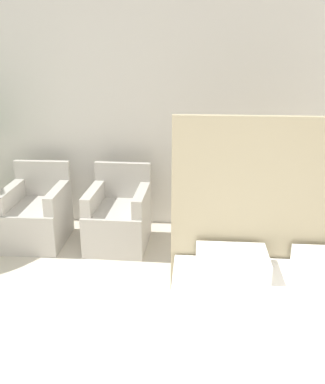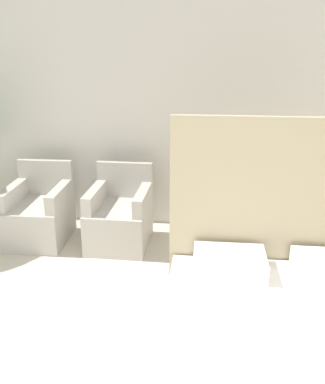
% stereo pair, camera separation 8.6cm
% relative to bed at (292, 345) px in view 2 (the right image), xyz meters
% --- Properties ---
extents(wall_back, '(10.00, 0.06, 2.90)m').
position_rel_bed_xyz_m(wall_back, '(-1.25, 2.42, 1.18)').
color(wall_back, silver).
rests_on(wall_back, ground_plane).
extents(bed, '(1.63, 1.98, 1.50)m').
position_rel_bed_xyz_m(bed, '(0.00, 0.00, 0.00)').
color(bed, brown).
rests_on(bed, ground_plane).
extents(armchair_near_window_left, '(0.60, 0.70, 0.80)m').
position_rel_bed_xyz_m(armchair_near_window_left, '(-2.27, 1.80, -0.00)').
color(armchair_near_window_left, '#B7B2A8').
rests_on(armchair_near_window_left, ground_plane).
extents(armchair_near_window_right, '(0.61, 0.70, 0.80)m').
position_rel_bed_xyz_m(armchair_near_window_right, '(-1.41, 1.80, -0.00)').
color(armchair_near_window_right, '#B7B2A8').
rests_on(armchair_near_window_right, ground_plane).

